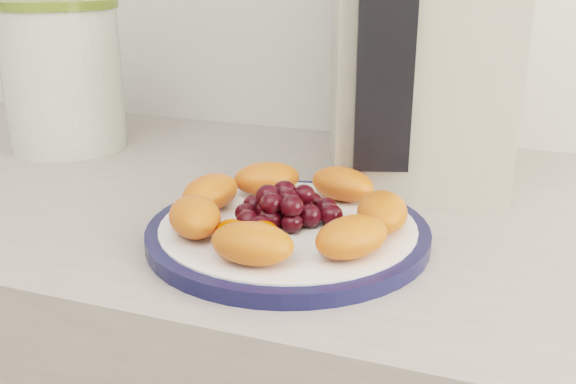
% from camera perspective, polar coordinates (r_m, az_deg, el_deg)
% --- Properties ---
extents(plate_rim, '(0.28, 0.28, 0.01)m').
position_cam_1_polar(plate_rim, '(0.63, -0.00, -3.64)').
color(plate_rim, '#13163C').
rests_on(plate_rim, counter).
extents(plate_face, '(0.25, 0.25, 0.02)m').
position_cam_1_polar(plate_face, '(0.63, -0.00, -3.55)').
color(plate_face, white).
rests_on(plate_face, counter).
extents(canister, '(0.20, 0.20, 0.20)m').
position_cam_1_polar(canister, '(0.99, -19.35, 9.40)').
color(canister, '#426319').
rests_on(canister, counter).
extents(canister_lid, '(0.21, 0.21, 0.01)m').
position_cam_1_polar(canister_lid, '(0.98, -20.07, 15.47)').
color(canister_lid, olive).
rests_on(canister_lid, canister).
extents(appliance_body, '(0.27, 0.32, 0.34)m').
position_cam_1_polar(appliance_body, '(0.81, 11.11, 13.11)').
color(appliance_body, '#A5A28F').
rests_on(appliance_body, counter).
extents(appliance_panel, '(0.06, 0.04, 0.25)m').
position_cam_1_polar(appliance_panel, '(0.67, 8.70, 12.29)').
color(appliance_panel, black).
rests_on(appliance_panel, appliance_body).
extents(fruit_plate, '(0.24, 0.23, 0.04)m').
position_cam_1_polar(fruit_plate, '(0.62, -0.40, -1.45)').
color(fruit_plate, '#D4481B').
rests_on(fruit_plate, plate_face).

